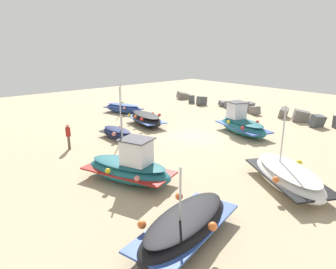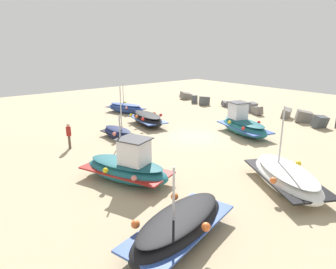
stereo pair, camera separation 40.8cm
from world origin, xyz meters
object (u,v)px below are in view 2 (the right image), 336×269
Objects in this scene: person_walking at (69,134)px; fishing_boat_4 at (243,125)px; fishing_boat_2 at (127,167)px; fishing_boat_1 at (147,119)px; fishing_boat_6 at (118,133)px; fishing_boat_0 at (286,177)px; fishing_boat_3 at (126,108)px; fishing_boat_5 at (180,226)px.

fishing_boat_4 is at bearing -15.86° from person_walking.
fishing_boat_1 is at bearing 118.26° from fishing_boat_2.
fishing_boat_6 is (-5.27, -8.18, -0.31)m from fishing_boat_4.
fishing_boat_1 is 0.90× the size of fishing_boat_2.
fishing_boat_0 is 1.18× the size of fishing_boat_1.
fishing_boat_3 is at bearing -39.69° from fishing_boat_6.
person_walking is at bearing 84.88° from fishing_boat_6.
fishing_boat_2 is 6.91m from person_walking.
fishing_boat_2 is (8.61, -7.48, 0.17)m from fishing_boat_1.
fishing_boat_2 is 0.99× the size of fishing_boat_5.
fishing_boat_5 is at bearing 154.89° from fishing_boat_6.
fishing_boat_1 is at bearing -32.44° from fishing_boat_3.
fishing_boat_5 is 12.41m from person_walking.
fishing_boat_3 is 12.98m from fishing_boat_4.
fishing_boat_2 is 1.15× the size of fishing_boat_3.
fishing_boat_5 is (14.08, -8.76, -0.01)m from fishing_boat_1.
fishing_boat_3 is 11.63m from person_walking.
fishing_boat_5 is at bearing -86.39° from person_walking.
fishing_boat_6 is 2.30× the size of person_walking.
fishing_boat_0 is 20.12m from fishing_boat_3.
fishing_boat_3 is at bearing -2.38° from fishing_boat_1.
fishing_boat_1 is at bearing -157.17° from fishing_boat_0.
fishing_boat_4 is 13.05m from person_walking.
fishing_boat_2 is at bearing 149.57° from fishing_boat_1.
fishing_boat_0 is at bearing -15.64° from fishing_boat_5.
fishing_boat_5 is at bearing 158.66° from fishing_boat_1.
fishing_boat_3 is 0.86× the size of fishing_boat_5.
fishing_boat_0 is at bearing -56.97° from person_walking.
fishing_boat_0 reaches higher than fishing_boat_3.
fishing_boat_4 is at bearing -126.83° from fishing_boat_6.
fishing_boat_0 is 7.89m from fishing_boat_2.
fishing_boat_2 is at bearing -51.17° from fishing_boat_3.
fishing_boat_5 is at bearing -60.83° from fishing_boat_0.
fishing_boat_6 is at bearing -139.99° from fishing_boat_0.
fishing_boat_2 is at bearing -79.52° from person_walking.
fishing_boat_2 is at bearing 114.21° from fishing_boat_4.
fishing_boat_4 is (-7.20, 6.13, 0.19)m from fishing_boat_0.
fishing_boat_0 reaches higher than fishing_boat_4.
fishing_boat_3 is (-5.60, 1.29, -0.04)m from fishing_boat_1.
fishing_boat_1 is 16.58m from fishing_boat_5.
person_walking is at bearing 161.39° from fishing_boat_2.
person_walking is at bearing 82.42° from fishing_boat_4.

